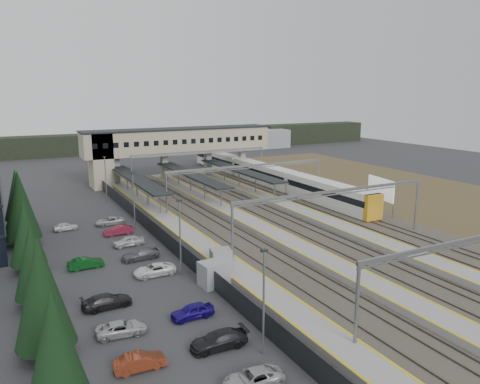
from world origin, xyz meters
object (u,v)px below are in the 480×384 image
relay_cabin_near (215,273)px  train (264,174)px  footbridge (167,144)px  relay_cabin_far (221,258)px  billboard (381,190)px

relay_cabin_near → train: train is taller
relay_cabin_near → footbridge: footbridge is taller
relay_cabin_near → relay_cabin_far: 5.03m
train → billboard: size_ratio=9.74×
footbridge → billboard: size_ratio=6.14×
footbridge → billboard: (20.30, -41.22, -4.00)m
relay_cabin_far → footbridge: 51.42m
footbridge → train: (16.30, -12.58, -5.73)m
relay_cabin_far → billboard: (31.29, 8.54, 2.93)m
relay_cabin_near → billboard: (33.94, 12.81, 2.70)m
footbridge → train: footbridge is taller
train → billboard: (4.01, -28.64, 1.73)m
billboard → train: bearing=98.0°
train → billboard: 28.97m
train → relay_cabin_near: bearing=-125.8°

